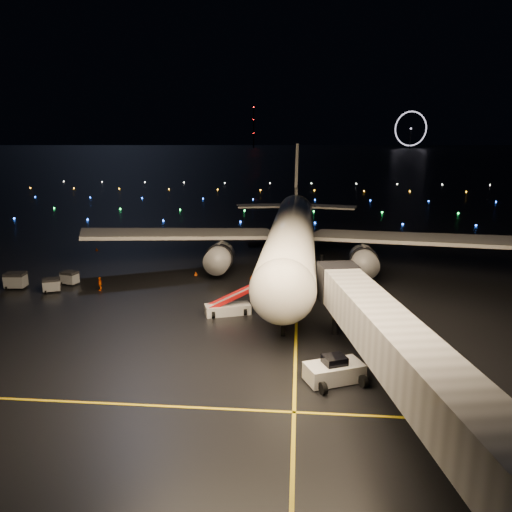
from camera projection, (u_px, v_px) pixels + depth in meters
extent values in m
plane|color=black|center=(282.00, 163.00, 333.34)|extent=(2000.00, 2000.00, 0.00)
cube|color=yellow|center=(297.00, 294.00, 56.28)|extent=(0.25, 80.00, 0.02)
cube|color=yellow|center=(41.00, 400.00, 33.52)|extent=(60.00, 0.25, 0.02)
cube|color=silver|center=(334.00, 369.00, 35.95)|extent=(4.63, 3.61, 1.96)
imported|color=#EB4D00|center=(100.00, 284.00, 57.33)|extent=(0.49, 0.96, 1.57)
cone|color=#E44C06|center=(251.00, 277.00, 61.99)|extent=(0.58, 0.58, 0.51)
cone|color=#E44C06|center=(196.00, 273.00, 63.67)|extent=(0.51, 0.51, 0.50)
cone|color=#E44C06|center=(218.00, 273.00, 63.81)|extent=(0.49, 0.49, 0.49)
cone|color=#E44C06|center=(97.00, 249.00, 77.31)|extent=(0.48, 0.48, 0.54)
cylinder|color=black|center=(254.00, 126.00, 757.12)|extent=(1.80, 1.80, 64.00)
cube|color=gray|center=(52.00, 285.00, 56.80)|extent=(2.22, 1.93, 1.58)
cube|color=gray|center=(70.00, 278.00, 59.62)|extent=(2.12, 1.72, 1.58)
cube|color=gray|center=(16.00, 281.00, 58.00)|extent=(2.35, 1.75, 1.89)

